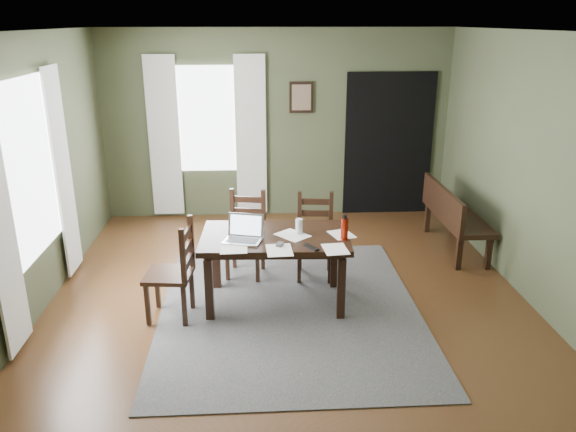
{
  "coord_description": "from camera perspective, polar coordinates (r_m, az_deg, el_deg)",
  "views": [
    {
      "loc": [
        -0.32,
        -5.09,
        2.8
      ],
      "look_at": [
        0.0,
        0.3,
        0.9
      ],
      "focal_mm": 35.0,
      "sensor_mm": 36.0,
      "label": 1
    }
  ],
  "objects": [
    {
      "name": "ground",
      "position": [
        5.82,
        0.18,
        -9.42
      ],
      "size": [
        5.0,
        6.0,
        0.01
      ],
      "color": "#492C16"
    },
    {
      "name": "room_shell",
      "position": [
        5.2,
        0.2,
        8.32
      ],
      "size": [
        5.02,
        6.02,
        2.71
      ],
      "color": "#434B31",
      "rests_on": "ground"
    },
    {
      "name": "rug",
      "position": [
        5.82,
        0.18,
        -9.33
      ],
      "size": [
        2.6,
        3.2,
        0.01
      ],
      "color": "#424242",
      "rests_on": "ground"
    },
    {
      "name": "dining_table",
      "position": [
        5.67,
        -1.32,
        -2.82
      ],
      "size": [
        1.52,
        0.95,
        0.74
      ],
      "rotation": [
        0.0,
        0.0,
        -0.04
      ],
      "color": "black",
      "rests_on": "rug"
    },
    {
      "name": "chair_end",
      "position": [
        5.55,
        -11.5,
        -5.6
      ],
      "size": [
        0.48,
        0.48,
        1.0
      ],
      "rotation": [
        0.0,
        0.0,
        -1.68
      ],
      "color": "black",
      "rests_on": "rug"
    },
    {
      "name": "chair_back_left",
      "position": [
        6.41,
        -4.29,
        -1.94
      ],
      "size": [
        0.5,
        0.5,
        0.97
      ],
      "rotation": [
        0.0,
        0.0,
        -0.19
      ],
      "color": "black",
      "rests_on": "rug"
    },
    {
      "name": "chair_back_right",
      "position": [
        6.35,
        2.75,
        -2.15
      ],
      "size": [
        0.46,
        0.46,
        0.96
      ],
      "rotation": [
        0.0,
        0.0,
        -0.11
      ],
      "color": "black",
      "rests_on": "rug"
    },
    {
      "name": "bench",
      "position": [
        7.37,
        16.32,
        0.34
      ],
      "size": [
        0.47,
        1.47,
        0.83
      ],
      "rotation": [
        0.0,
        0.0,
        1.57
      ],
      "color": "black",
      "rests_on": "ground"
    },
    {
      "name": "laptop",
      "position": [
        5.51,
        -4.48,
        -1.79
      ],
      "size": [
        0.42,
        0.36,
        0.24
      ],
      "rotation": [
        0.0,
        0.0,
        -0.26
      ],
      "color": "#B7B7BC",
      "rests_on": "dining_table"
    },
    {
      "name": "computer_mouse",
      "position": [
        5.36,
        -0.86,
        -2.91
      ],
      "size": [
        0.08,
        0.1,
        0.03
      ],
      "primitive_type": "cube",
      "rotation": [
        0.0,
        0.0,
        -0.37
      ],
      "color": "#3F3F42",
      "rests_on": "dining_table"
    },
    {
      "name": "tv_remote",
      "position": [
        5.31,
        2.36,
        -3.21
      ],
      "size": [
        0.14,
        0.17,
        0.02
      ],
      "primitive_type": "cube",
      "rotation": [
        0.0,
        0.0,
        0.59
      ],
      "color": "black",
      "rests_on": "dining_table"
    },
    {
      "name": "drinking_glass",
      "position": [
        5.64,
        1.13,
        -1.07
      ],
      "size": [
        0.08,
        0.08,
        0.16
      ],
      "primitive_type": "cylinder",
      "rotation": [
        0.0,
        0.0,
        -0.17
      ],
      "color": "silver",
      "rests_on": "dining_table"
    },
    {
      "name": "water_bottle",
      "position": [
        5.51,
        5.76,
        -1.25
      ],
      "size": [
        0.1,
        0.1,
        0.25
      ],
      "rotation": [
        0.0,
        0.0,
        -0.42
      ],
      "color": "#A81D0C",
      "rests_on": "dining_table"
    },
    {
      "name": "paper_a",
      "position": [
        5.36,
        -5.52,
        -3.17
      ],
      "size": [
        0.26,
        0.33,
        0.0
      ],
      "primitive_type": "cube",
      "rotation": [
        0.0,
        0.0,
        0.02
      ],
      "color": "white",
      "rests_on": "dining_table"
    },
    {
      "name": "paper_b",
      "position": [
        5.31,
        4.83,
        -3.38
      ],
      "size": [
        0.25,
        0.31,
        0.0
      ],
      "primitive_type": "cube",
      "rotation": [
        0.0,
        0.0,
        0.09
      ],
      "color": "white",
      "rests_on": "dining_table"
    },
    {
      "name": "paper_c",
      "position": [
        5.63,
        0.45,
        -1.96
      ],
      "size": [
        0.39,
        0.4,
        0.0
      ],
      "primitive_type": "cube",
      "rotation": [
        0.0,
        0.0,
        0.71
      ],
      "color": "white",
      "rests_on": "dining_table"
    },
    {
      "name": "paper_d",
      "position": [
        5.67,
        5.47,
        -1.87
      ],
      "size": [
        0.28,
        0.32,
        0.0
      ],
      "primitive_type": "cube",
      "rotation": [
        0.0,
        0.0,
        0.31
      ],
      "color": "white",
      "rests_on": "dining_table"
    },
    {
      "name": "paper_e",
      "position": [
        5.27,
        -0.9,
        -3.49
      ],
      "size": [
        0.26,
        0.32,
        0.0
      ],
      "primitive_type": "cube",
      "rotation": [
        0.0,
        0.0,
        0.05
      ],
      "color": "white",
      "rests_on": "dining_table"
    },
    {
      "name": "window_left",
      "position": [
        5.87,
        -24.85,
        4.27
      ],
      "size": [
        0.01,
        1.3,
        1.7
      ],
      "color": "white",
      "rests_on": "ground"
    },
    {
      "name": "window_back",
      "position": [
        8.2,
        -8.23,
        9.7
      ],
      "size": [
        1.0,
        0.01,
        1.5
      ],
      "color": "white",
      "rests_on": "ground"
    },
    {
      "name": "curtain_left_near",
      "position": [
        5.2,
        -27.24,
        -0.76
      ],
      "size": [
        0.03,
        0.48,
        2.3
      ],
      "color": "silver",
      "rests_on": "ground"
    },
    {
      "name": "curtain_left_far",
      "position": [
        6.66,
        -21.89,
        4.07
      ],
      "size": [
        0.03,
        0.48,
        2.3
      ],
      "color": "silver",
      "rests_on": "ground"
    },
    {
      "name": "curtain_back_left",
      "position": [
        8.29,
        -12.47,
        7.79
      ],
      "size": [
        0.44,
        0.03,
        2.3
      ],
      "color": "silver",
      "rests_on": "ground"
    },
    {
      "name": "curtain_back_right",
      "position": [
        8.19,
        -3.8,
        8.06
      ],
      "size": [
        0.44,
        0.03,
        2.3
      ],
      "color": "silver",
      "rests_on": "ground"
    },
    {
      "name": "framed_picture",
      "position": [
        8.16,
        1.36,
        11.96
      ],
      "size": [
        0.34,
        0.03,
        0.44
      ],
      "color": "black",
      "rests_on": "ground"
    },
    {
      "name": "doorway_back",
      "position": [
        8.48,
        10.18,
        7.15
      ],
      "size": [
        1.3,
        0.03,
        2.1
      ],
      "color": "black",
      "rests_on": "ground"
    }
  ]
}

